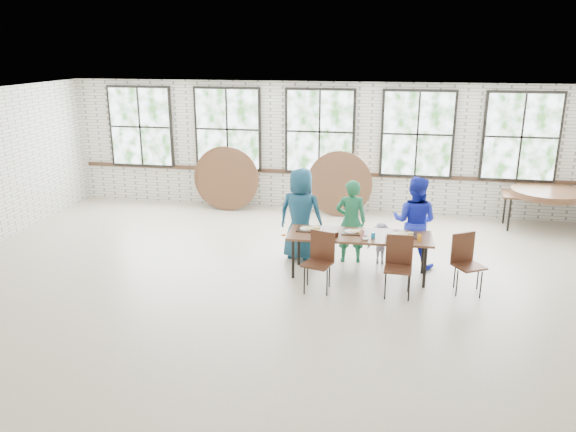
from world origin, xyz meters
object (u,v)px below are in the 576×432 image
(chair_near_right, at_px, (399,260))
(storage_table, at_px, (547,198))
(dining_table, at_px, (359,238))
(chair_near_left, at_px, (320,256))

(chair_near_right, distance_m, storage_table, 4.96)
(chair_near_right, xyz_separation_m, storage_table, (3.10, 3.87, 0.13))
(dining_table, xyz_separation_m, chair_near_left, (-0.58, -0.64, -0.13))
(chair_near_right, bearing_deg, chair_near_left, -175.65)
(dining_table, bearing_deg, chair_near_right, -44.24)
(storage_table, bearing_deg, chair_near_left, -132.12)
(dining_table, bearing_deg, storage_table, 39.62)
(dining_table, relative_size, chair_near_left, 2.55)
(storage_table, bearing_deg, chair_near_right, -122.83)
(chair_near_left, xyz_separation_m, storage_table, (4.33, 3.90, 0.13))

